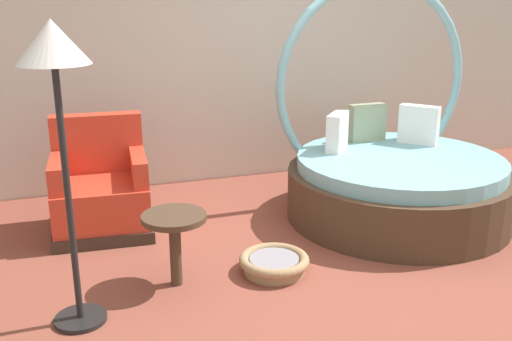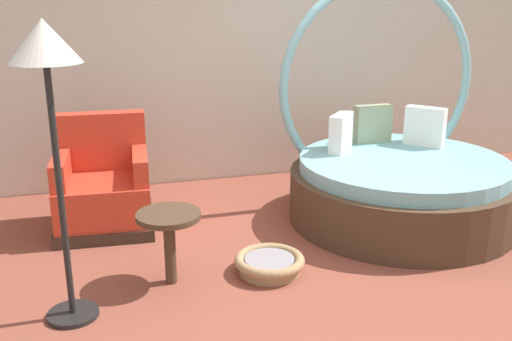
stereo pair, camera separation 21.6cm
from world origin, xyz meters
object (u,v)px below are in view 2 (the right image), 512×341
Objects in this scene: pet_basket at (269,263)px; floor_lamp at (47,72)px; side_table at (169,226)px; red_armchair at (104,189)px; round_daybed at (398,175)px.

floor_lamp is (-1.36, -0.22, 1.46)m from pet_basket.
red_armchair is at bearing 108.64° from side_table.
pet_basket is at bearing -4.15° from side_table.
round_daybed is 4.01× the size of side_table.
round_daybed is at bearing -11.43° from red_armchair.
red_armchair reaches higher than pet_basket.
pet_basket is 0.79m from side_table.
side_table is at bearing 175.85° from pet_basket.
pet_basket is 0.98× the size of side_table.
floor_lamp is at bearing -170.73° from pet_basket.
floor_lamp is at bearing -161.17° from round_daybed.
floor_lamp is (-2.77, -0.95, 1.14)m from round_daybed.
pet_basket is 2.01m from floor_lamp.
round_daybed reaches higher than red_armchair.
floor_lamp reaches higher than side_table.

